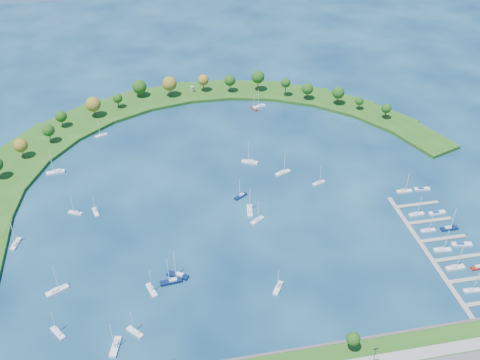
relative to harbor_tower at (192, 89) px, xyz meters
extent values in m
plane|color=#072140|center=(6.46, -116.97, -4.10)|extent=(700.00, 700.00, 0.00)
cube|color=#474442|center=(6.46, -219.47, -3.20)|extent=(420.00, 1.20, 1.80)
cylinder|color=#382314|center=(31.46, -223.97, 0.30)|extent=(0.56, 0.56, 5.60)
sphere|color=#1A4B12|center=(31.46, -223.97, 4.14)|extent=(5.20, 5.20, 5.20)
cylinder|color=black|center=(36.46, -231.97, 2.50)|extent=(0.24, 0.24, 10.00)
cube|color=#204F15|center=(-112.37, -79.39, -3.10)|extent=(50.23, 54.30, 2.00)
cube|color=#204F15|center=(-97.57, -52.39, -3.10)|extent=(54.07, 56.09, 2.00)
cube|color=#204F15|center=(-76.75, -29.70, -3.10)|extent=(55.20, 54.07, 2.00)
cube|color=#204F15|center=(-51.11, -12.64, -3.10)|extent=(53.65, 48.47, 2.00)
cube|color=#204F15|center=(-22.14, -2.20, -3.10)|extent=(49.62, 39.75, 2.00)
cube|color=#204F15|center=(8.49, 1.02, -3.10)|extent=(44.32, 29.96, 2.00)
cube|color=#204F15|center=(39.00, -3.17, -3.10)|extent=(49.49, 38.05, 2.00)
cube|color=#204F15|center=(67.62, -14.53, -3.10)|extent=(51.13, 44.12, 2.00)
cube|color=#204F15|center=(92.71, -32.39, -3.10)|extent=(49.19, 47.96, 2.00)
cube|color=#204F15|center=(112.80, -55.73, -3.10)|extent=(43.90, 49.49, 2.00)
cube|color=#204F15|center=(126.74, -83.19, -3.10)|extent=(35.67, 48.74, 2.00)
cylinder|color=#382314|center=(-103.32, -64.42, 1.18)|extent=(0.56, 0.56, 6.56)
sphere|color=brown|center=(-103.32, -64.42, 6.02)|extent=(7.81, 7.81, 7.81)
cylinder|color=#382314|center=(-89.58, -50.58, 1.37)|extent=(0.56, 0.56, 6.94)
sphere|color=#1A4B12|center=(-89.58, -50.58, 6.28)|extent=(7.18, 7.18, 7.18)
cylinder|color=#382314|center=(-83.81, -32.91, 0.90)|extent=(0.56, 0.56, 5.99)
sphere|color=#1A4B12|center=(-83.81, -32.91, 5.31)|extent=(7.05, 7.05, 7.05)
cylinder|color=#382314|center=(-64.76, -23.42, 1.42)|extent=(0.56, 0.56, 7.03)
sphere|color=brown|center=(-64.76, -23.42, 6.82)|extent=(9.43, 9.43, 9.43)
cylinder|color=#382314|center=(-49.87, -14.14, 0.78)|extent=(0.56, 0.56, 5.75)
sphere|color=#1A4B12|center=(-49.87, -14.14, 4.89)|extent=(6.14, 6.14, 6.14)
cylinder|color=#382314|center=(-35.23, -0.25, 0.54)|extent=(0.56, 0.56, 5.28)
sphere|color=#1A4B12|center=(-35.23, -0.25, 5.09)|extent=(9.52, 9.52, 9.52)
cylinder|color=#382314|center=(-15.39, -3.84, 1.62)|extent=(0.56, 0.56, 7.44)
sphere|color=brown|center=(-15.39, -3.84, 7.29)|extent=(9.76, 9.76, 9.76)
cylinder|color=#382314|center=(7.75, -0.41, 1.37)|extent=(0.56, 0.56, 6.93)
sphere|color=brown|center=(7.75, -0.41, 6.33)|extent=(7.48, 7.48, 7.48)
cylinder|color=#382314|center=(25.32, -4.98, 1.47)|extent=(0.56, 0.56, 7.13)
sphere|color=#1A4B12|center=(25.32, -4.98, 6.54)|extent=(7.50, 7.50, 7.50)
cylinder|color=#382314|center=(44.41, -6.87, 2.21)|extent=(0.56, 0.56, 8.61)
sphere|color=#1A4B12|center=(44.41, -6.87, 8.27)|extent=(8.78, 8.78, 8.78)
cylinder|color=#382314|center=(60.71, -18.58, 2.28)|extent=(0.56, 0.56, 8.75)
sphere|color=#1A4B12|center=(60.71, -18.58, 7.91)|extent=(6.31, 6.31, 6.31)
cylinder|color=#382314|center=(73.77, -25.82, 1.07)|extent=(0.56, 0.56, 6.32)
sphere|color=#1A4B12|center=(73.77, -25.82, 5.75)|extent=(7.60, 7.60, 7.60)
cylinder|color=#382314|center=(91.13, -36.82, 1.47)|extent=(0.56, 0.56, 7.13)
sphere|color=#1A4B12|center=(91.13, -36.82, 6.64)|extent=(8.03, 8.03, 8.03)
cylinder|color=#382314|center=(102.44, -46.21, 0.44)|extent=(0.56, 0.56, 5.07)
sphere|color=#1A4B12|center=(102.44, -46.21, 4.03)|extent=(5.30, 5.30, 5.30)
cylinder|color=#382314|center=(114.19, -61.02, 1.02)|extent=(0.56, 0.56, 6.23)
sphere|color=#1A4B12|center=(114.19, -61.02, 5.34)|extent=(6.07, 6.07, 6.07)
cylinder|color=gray|center=(0.00, 0.00, -0.20)|extent=(2.20, 2.20, 3.79)
cylinder|color=gray|center=(0.00, 0.00, 1.84)|extent=(2.60, 2.60, 0.30)
cube|color=gray|center=(84.46, -177.97, -3.75)|extent=(2.20, 82.00, 0.40)
cube|color=gray|center=(96.56, -197.77, -3.75)|extent=(22.00, 2.00, 0.40)
cube|color=gray|center=(96.56, -184.57, -3.75)|extent=(22.00, 2.00, 0.40)
cylinder|color=#382314|center=(107.46, -184.57, -3.50)|extent=(0.36, 0.36, 1.60)
cube|color=gray|center=(96.56, -171.37, -3.75)|extent=(22.00, 2.00, 0.40)
cylinder|color=#382314|center=(107.46, -171.37, -3.50)|extent=(0.36, 0.36, 1.60)
cube|color=gray|center=(96.56, -158.17, -3.75)|extent=(22.00, 2.00, 0.40)
cylinder|color=#382314|center=(107.46, -158.17, -3.50)|extent=(0.36, 0.36, 1.60)
cube|color=gray|center=(96.56, -144.97, -3.75)|extent=(22.00, 2.00, 0.40)
cylinder|color=#382314|center=(107.46, -144.97, -3.50)|extent=(0.36, 0.36, 1.60)
cube|color=white|center=(-72.87, -119.17, -3.67)|extent=(7.22, 4.90, 0.85)
cube|color=silver|center=(-72.23, -119.48, -2.95)|extent=(2.83, 2.34, 0.59)
cylinder|color=silver|center=(-73.37, -118.92, 1.53)|extent=(0.32, 0.32, 9.55)
cube|color=white|center=(12.08, -134.14, -3.54)|extent=(4.01, 9.52, 1.11)
cube|color=silver|center=(11.94, -135.06, -2.60)|extent=(2.30, 3.48, 0.78)
cylinder|color=silver|center=(12.20, -133.42, 3.24)|extent=(0.32, 0.32, 12.46)
cube|color=white|center=(-85.16, -80.86, -3.51)|extent=(10.02, 3.76, 1.17)
cube|color=silver|center=(-84.18, -80.76, -2.51)|extent=(3.61, 2.27, 0.82)
cylinder|color=silver|center=(-85.93, -80.94, 3.68)|extent=(0.32, 0.32, 13.21)
cube|color=#09193D|center=(-27.56, -171.89, -3.53)|extent=(9.51, 6.98, 1.13)
cube|color=silver|center=(-26.74, -172.36, -2.57)|extent=(3.79, 3.25, 0.79)
cylinder|color=silver|center=(-28.21, -171.52, 3.41)|extent=(0.32, 0.32, 12.75)
cube|color=white|center=(-54.13, -204.69, -3.54)|extent=(4.88, 9.65, 1.12)
cube|color=silver|center=(-53.89, -203.79, -2.59)|extent=(2.59, 3.61, 0.78)
cylinder|color=silver|center=(-54.32, -205.41, 3.29)|extent=(0.32, 0.32, 12.55)
cube|color=white|center=(-75.79, -193.84, -3.62)|extent=(6.26, 7.78, 0.95)
cube|color=silver|center=(-75.35, -194.49, -2.82)|extent=(2.83, 3.16, 0.66)
cylinder|color=silver|center=(-76.14, -193.31, 2.18)|extent=(0.32, 0.32, 10.66)
cube|color=white|center=(-77.61, -171.19, -3.53)|extent=(9.68, 6.69, 1.14)
cube|color=silver|center=(-78.46, -171.62, -2.56)|extent=(3.81, 3.17, 0.80)
cylinder|color=silver|center=(-76.94, -170.85, 3.46)|extent=(0.32, 0.32, 12.84)
cube|color=white|center=(-98.54, -137.47, -3.60)|extent=(4.47, 8.64, 1.00)
cube|color=silver|center=(-98.77, -138.27, -2.75)|extent=(2.35, 3.24, 0.70)
cylinder|color=silver|center=(-98.36, -136.82, 2.51)|extent=(0.32, 0.32, 11.23)
cube|color=white|center=(40.82, -26.97, -3.57)|extent=(9.15, 4.86, 1.06)
cube|color=silver|center=(41.66, -26.72, -2.67)|extent=(3.45, 2.53, 0.74)
cylinder|color=silver|center=(40.14, -27.17, 2.91)|extent=(0.32, 0.32, 11.90)
cube|color=white|center=(21.12, -91.15, -3.55)|extent=(9.34, 6.21, 1.09)
cube|color=silver|center=(21.95, -91.54, -2.62)|extent=(3.65, 2.98, 0.77)
cylinder|color=silver|center=(20.46, -90.84, 3.15)|extent=(0.32, 0.32, 12.31)
cube|color=white|center=(53.06, -117.73, -3.66)|extent=(7.54, 4.56, 0.88)
cube|color=silver|center=(52.38, -118.00, -2.91)|extent=(2.90, 2.26, 0.61)
cylinder|color=silver|center=(53.61, -117.52, 1.70)|extent=(0.32, 0.32, 9.85)
cube|color=white|center=(14.22, -142.03, -3.64)|extent=(7.54, 6.10, 0.92)
cube|color=silver|center=(13.59, -142.47, -2.85)|extent=(3.06, 2.75, 0.64)
cylinder|color=silver|center=(14.73, -141.69, 2.00)|extent=(0.32, 0.32, 10.35)
cube|color=white|center=(-46.74, -199.05, -3.64)|extent=(6.67, 7.07, 0.91)
cube|color=silver|center=(-46.23, -199.61, -2.87)|extent=(2.89, 2.97, 0.64)
cylinder|color=silver|center=(-47.15, -198.59, 1.95)|extent=(0.32, 0.32, 10.26)
cube|color=white|center=(-61.15, -45.32, -3.65)|extent=(7.74, 4.75, 0.90)
cube|color=silver|center=(-60.45, -45.04, -2.88)|extent=(2.98, 2.34, 0.63)
cylinder|color=silver|center=(-61.70, -45.55, 1.87)|extent=(0.32, 0.32, 10.12)
cube|color=#09193D|center=(-30.67, -175.06, -3.54)|extent=(9.56, 3.54, 1.12)
cube|color=silver|center=(-29.74, -174.97, -2.58)|extent=(3.44, 2.15, 0.78)
cylinder|color=silver|center=(-31.41, -175.14, 3.33)|extent=(0.32, 0.32, 12.61)
cube|color=white|center=(13.03, -187.28, -3.62)|extent=(6.12, 7.80, 0.94)
cube|color=silver|center=(13.46, -186.62, -2.82)|extent=(2.79, 3.15, 0.66)
cylinder|color=silver|center=(12.69, -187.81, 2.16)|extent=(0.32, 0.32, 10.62)
cube|color=white|center=(36.76, -104.86, -3.56)|extent=(9.18, 5.56, 1.07)
cube|color=silver|center=(35.93, -105.19, -2.66)|extent=(3.53, 2.76, 0.75)
cylinder|color=silver|center=(37.42, -104.60, 2.97)|extent=(0.32, 0.32, 12.00)
cube|color=white|center=(-39.05, -178.44, -3.60)|extent=(4.71, 8.57, 0.99)
cube|color=silver|center=(-39.30, -177.65, -2.76)|extent=(2.42, 3.25, 0.69)
cylinder|color=silver|center=(-38.85, -179.07, 2.47)|extent=(0.32, 0.32, 11.15)
cube|color=#09193D|center=(9.90, -121.38, -3.64)|extent=(7.55, 5.89, 0.91)
cube|color=silver|center=(10.54, -120.97, -2.87)|extent=(3.04, 2.69, 0.64)
cylinder|color=silver|center=(9.39, -121.71, 1.95)|extent=(0.32, 0.32, 10.26)
cube|color=white|center=(-63.00, -120.48, -3.65)|extent=(3.81, 7.77, 0.90)
cube|color=silver|center=(-63.18, -119.75, -2.88)|extent=(2.04, 2.89, 0.63)
cylinder|color=silver|center=(-62.86, -121.06, 1.85)|extent=(0.32, 0.32, 10.10)
cube|color=maroon|center=(37.14, -28.94, -3.69)|extent=(3.98, 7.00, 0.81)
cube|color=silver|center=(37.36, -29.58, -3.00)|extent=(2.02, 2.66, 0.57)
cylinder|color=silver|center=(36.97, -28.43, 1.27)|extent=(0.32, 0.32, 9.11)
cube|color=white|center=(92.06, -204.00, -3.67)|extent=(7.22, 2.60, 0.85)
cube|color=silver|center=(91.35, -203.93, -2.95)|extent=(2.59, 1.60, 0.59)
cylinder|color=silver|center=(92.62, -204.05, 1.52)|extent=(0.32, 0.32, 9.54)
cube|color=white|center=(92.06, -190.34, -3.59)|extent=(8.51, 2.49, 1.02)
cube|color=silver|center=(91.21, -190.35, -2.72)|extent=(2.99, 1.70, 0.71)
cylinder|color=silver|center=(92.74, -190.33, 2.64)|extent=(0.32, 0.32, 11.45)
cube|color=maroon|center=(102.56, -192.11, -3.63)|extent=(7.81, 2.46, 0.93)
cube|color=silver|center=(101.78, -192.14, -2.84)|extent=(2.76, 1.62, 0.65)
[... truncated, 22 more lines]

